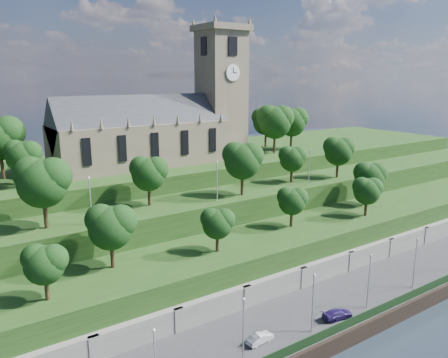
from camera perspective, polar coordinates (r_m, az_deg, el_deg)
ground at (r=56.51m, az=14.68°, el=-20.96°), size 320.00×320.00×0.00m
promenade at (r=59.39m, az=10.22°, el=-17.73°), size 160.00×12.00×2.00m
quay_wall at (r=55.88m, az=14.79°, el=-20.05°), size 160.00×0.50×2.20m
fence at (r=55.44m, az=14.36°, el=-18.48°), size 160.00×0.10×1.20m
retaining_wall at (r=62.48m, az=6.37°, el=-14.34°), size 160.00×2.10×5.00m
embankment_lower at (r=66.04m, az=2.98°, el=-11.23°), size 160.00×12.00×8.00m
embankment_upper at (r=73.70m, az=-2.15°, el=-6.85°), size 160.00×10.00×12.00m
hilltop at (r=90.96m, az=-9.13°, el=-2.08°), size 160.00×32.00×15.00m
church at (r=84.92m, az=-7.87°, el=7.20°), size 38.60×12.35×27.60m
trees_lower at (r=64.95m, az=4.89°, el=-3.22°), size 63.07×9.02×8.24m
trees_upper at (r=69.45m, az=-2.09°, el=2.01°), size 60.42×8.58×9.50m
trees_hilltop at (r=84.86m, az=-6.25°, el=6.59°), size 72.37×15.47×10.43m
lamp_posts_promenade at (r=53.40m, az=11.54°, el=-15.04°), size 60.36×0.36×7.42m
lamp_posts_upper at (r=68.42m, az=-0.90°, el=0.19°), size 40.36×0.36×6.56m
car_middle at (r=52.64m, az=4.71°, el=-19.99°), size 3.50×1.49×1.12m
car_right at (r=58.48m, az=14.60°, el=-16.70°), size 4.31×2.34×1.18m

